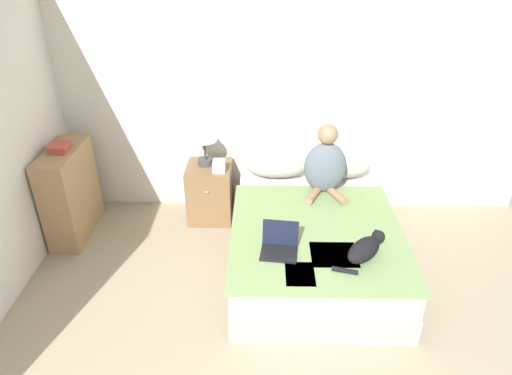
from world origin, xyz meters
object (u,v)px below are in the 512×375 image
object	(u,v)px
cat_tabby	(365,249)
laptop_open	(279,246)
tissue_box	(219,166)
book_stack_top	(60,147)
bed	(313,241)
person_sitting	(325,165)
table_lamp	(204,136)
pillow_near	(277,167)
bookshelf	(70,193)
pillow_far	(339,167)
nightstand	(210,192)

from	to	relation	value
cat_tabby	laptop_open	size ratio (longest dim) A/B	1.44
tissue_box	book_stack_top	size ratio (longest dim) A/B	0.59
laptop_open	tissue_box	distance (m)	1.24
bed	person_sitting	distance (m)	0.72
cat_tabby	tissue_box	bearing A→B (deg)	90.40
laptop_open	table_lamp	distance (m)	1.48
person_sitting	table_lamp	size ratio (longest dim) A/B	1.60
pillow_near	cat_tabby	xyz separation A→B (m)	(0.64, -1.33, -0.02)
table_lamp	bookshelf	size ratio (longest dim) A/B	0.47
laptop_open	book_stack_top	distance (m)	2.22
cat_tabby	laptop_open	distance (m)	0.65
pillow_near	bookshelf	xyz separation A→B (m)	(-1.99, -0.36, -0.12)
bed	cat_tabby	distance (m)	0.70
pillow_far	person_sitting	size ratio (longest dim) A/B	0.92
person_sitting	laptop_open	distance (m)	1.07
pillow_near	book_stack_top	distance (m)	2.06
table_lamp	bookshelf	xyz separation A→B (m)	(-1.27, -0.35, -0.45)
pillow_near	nightstand	size ratio (longest dim) A/B	1.05
person_sitting	cat_tabby	size ratio (longest dim) A/B	1.53
tissue_box	bookshelf	distance (m)	1.45
bed	tissue_box	distance (m)	1.17
tissue_box	bookshelf	size ratio (longest dim) A/B	0.16
nightstand	book_stack_top	xyz separation A→B (m)	(-1.31, -0.30, 0.64)
nightstand	pillow_near	bearing A→B (deg)	4.53
table_lamp	bookshelf	bearing A→B (deg)	-164.80
person_sitting	laptop_open	bearing A→B (deg)	-115.34
bed	tissue_box	bearing A→B (deg)	144.08
person_sitting	pillow_far	bearing A→B (deg)	59.26
nightstand	bookshelf	size ratio (longest dim) A/B	0.66
laptop_open	book_stack_top	xyz separation A→B (m)	(-1.99, 0.90, 0.42)
cat_tabby	bookshelf	distance (m)	2.81
bed	pillow_far	size ratio (longest dim) A/B	3.10
pillow_near	nightstand	world-z (taller)	pillow_near
bookshelf	book_stack_top	world-z (taller)	book_stack_top
person_sitting	table_lamp	world-z (taller)	person_sitting
cat_tabby	bookshelf	size ratio (longest dim) A/B	0.49
bed	pillow_far	bearing A→B (deg)	68.61
pillow_near	table_lamp	xyz separation A→B (m)	(-0.72, -0.01, 0.33)
pillow_near	pillow_far	xyz separation A→B (m)	(0.62, 0.00, 0.00)
person_sitting	tissue_box	bearing A→B (deg)	171.29
pillow_far	table_lamp	bearing A→B (deg)	-179.49
pillow_far	cat_tabby	world-z (taller)	pillow_far
pillow_far	book_stack_top	world-z (taller)	book_stack_top
bed	tissue_box	xyz separation A→B (m)	(-0.88, 0.64, 0.42)
pillow_near	laptop_open	bearing A→B (deg)	-90.33
bookshelf	nightstand	bearing A→B (deg)	13.08
laptop_open	bookshelf	size ratio (longest dim) A/B	0.34
pillow_near	cat_tabby	world-z (taller)	pillow_near
laptop_open	tissue_box	size ratio (longest dim) A/B	2.21
laptop_open	cat_tabby	bearing A→B (deg)	0.31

